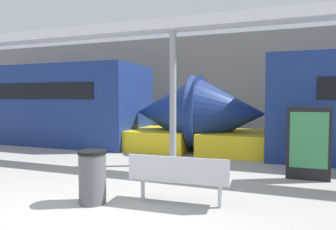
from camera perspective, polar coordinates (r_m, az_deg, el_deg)
ground_plane at (r=4.82m, az=-15.85°, el=-19.28°), size 60.00×60.00×0.00m
station_wall at (r=15.23m, az=9.96°, el=5.70°), size 56.00×0.20×5.00m
train_right at (r=14.41m, az=-25.18°, el=1.65°), size 15.34×2.93×3.20m
bench_near at (r=5.21m, az=2.06°, el=-11.42°), size 1.75×0.53×0.86m
trash_bin at (r=5.48m, az=-14.20°, el=-11.33°), size 0.49×0.49×0.93m
poster_board at (r=7.36m, az=25.18°, el=-4.90°), size 0.92×0.07×1.64m
support_column_near at (r=8.13m, az=0.94°, el=3.16°), size 0.18×0.18×3.65m
canopy_beam at (r=8.36m, az=0.95°, el=16.75°), size 28.00×0.60×0.28m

